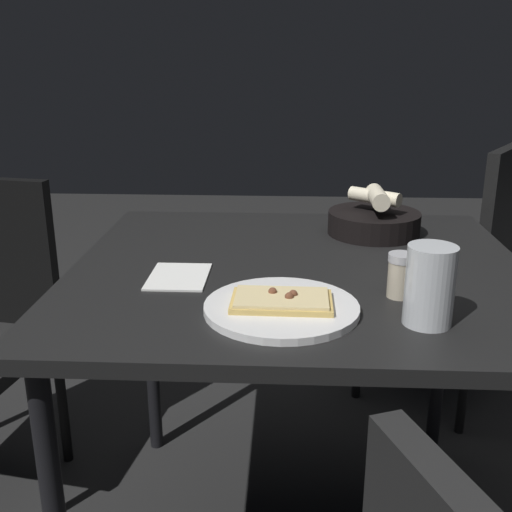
% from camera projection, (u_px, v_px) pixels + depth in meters
% --- Properties ---
extents(dining_table, '(0.91, 0.99, 0.76)m').
position_uv_depth(dining_table, '(299.00, 296.00, 1.36)').
color(dining_table, black).
rests_on(dining_table, ground).
extents(pizza_plate, '(0.28, 0.28, 0.04)m').
position_uv_depth(pizza_plate, '(282.00, 306.00, 1.10)').
color(pizza_plate, white).
rests_on(pizza_plate, dining_table).
extents(bread_basket, '(0.23, 0.23, 0.12)m').
position_uv_depth(bread_basket, '(374.00, 220.00, 1.56)').
color(bread_basket, black).
rests_on(bread_basket, dining_table).
extents(beer_glass, '(0.08, 0.08, 0.14)m').
position_uv_depth(beer_glass, '(429.00, 291.00, 1.04)').
color(beer_glass, silver).
rests_on(beer_glass, dining_table).
extents(pepper_shaker, '(0.05, 0.05, 0.09)m').
position_uv_depth(pepper_shaker, '(400.00, 278.00, 1.16)').
color(pepper_shaker, '#BFB299').
rests_on(pepper_shaker, dining_table).
extents(napkin, '(0.16, 0.12, 0.00)m').
position_uv_depth(napkin, '(179.00, 277.00, 1.27)').
color(napkin, white).
rests_on(napkin, dining_table).
extents(chair_spare, '(0.61, 0.61, 0.93)m').
position_uv_depth(chair_spare, '(463.00, 261.00, 2.08)').
color(chair_spare, '#272727').
rests_on(chair_spare, ground).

